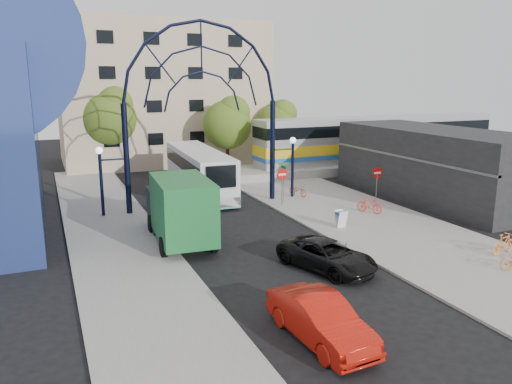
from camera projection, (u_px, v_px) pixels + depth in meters
name	position (u px, v px, depth m)	size (l,w,h in m)	color
ground	(304.00, 283.00, 21.10)	(120.00, 120.00, 0.00)	black
sidewalk_east	(397.00, 233.00, 27.74)	(8.00, 56.00, 0.12)	gray
plaza_west	(126.00, 257.00, 23.98)	(5.00, 50.00, 0.12)	gray
gateway_arch	(202.00, 77.00, 31.78)	(13.64, 0.44, 12.10)	black
stop_sign	(282.00, 178.00, 33.27)	(0.80, 0.07, 2.50)	slate
do_not_enter_sign	(377.00, 176.00, 33.85)	(0.76, 0.07, 2.48)	slate
street_name_sign	(284.00, 174.00, 33.93)	(0.70, 0.70, 2.80)	slate
sandwich_board	(341.00, 217.00, 28.45)	(0.55, 0.61, 0.99)	white
commercial_block_east	(435.00, 164.00, 35.66)	(6.00, 16.00, 5.00)	black
apartment_block	(161.00, 93.00, 51.70)	(20.00, 12.10, 14.00)	#CBB28D
train_platform	(377.00, 164.00, 48.42)	(32.00, 5.00, 0.80)	gray
train_car	(379.00, 138.00, 47.87)	(25.10, 3.05, 4.20)	#B7B7BC
tree_north_a	(229.00, 122.00, 45.69)	(4.48, 4.48, 7.00)	#382314
tree_north_b	(110.00, 115.00, 45.30)	(5.12, 5.12, 8.00)	#382314
tree_north_c	(278.00, 122.00, 49.86)	(4.16, 4.16, 6.50)	#382314
city_bus	(199.00, 171.00, 37.29)	(3.36, 12.16, 3.30)	silver
green_truck	(179.00, 209.00, 26.10)	(3.10, 7.22, 3.56)	black
black_suv	(327.00, 255.00, 22.44)	(2.22, 4.81, 1.34)	black
red_sedan	(320.00, 319.00, 16.26)	(1.60, 4.60, 1.52)	#B1150A
bike_near_a	(298.00, 190.00, 36.25)	(0.59, 1.68, 0.88)	red
bike_near_b	(370.00, 205.00, 31.60)	(0.49, 1.72, 1.03)	#F53631
bike_far_b	(504.00, 244.00, 24.18)	(0.47, 1.67, 1.01)	orange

